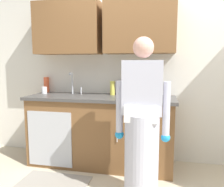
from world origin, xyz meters
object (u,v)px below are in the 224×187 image
at_px(bottle_water_tall, 112,88).
at_px(sponge, 127,95).
at_px(person_at_sink, 142,133).
at_px(cup_by_sink, 44,90).
at_px(sink, 71,96).
at_px(bottle_dish_liquid, 126,87).
at_px(bottle_soap, 119,88).
at_px(bottle_water_short, 158,89).
at_px(bottle_cleaner_spray, 46,85).

distance_m(bottle_water_tall, sponge, 0.22).
relative_size(person_at_sink, cup_by_sink, 16.76).
height_order(sink, bottle_dish_liquid, sink).
height_order(bottle_water_tall, bottle_soap, bottle_water_tall).
height_order(bottle_water_tall, bottle_water_short, same).
bearing_deg(person_at_sink, bottle_dish_liquid, 108.17).
xyz_separation_m(bottle_dish_liquid, bottle_water_tall, (-0.17, -0.08, -0.01)).
bearing_deg(bottle_water_short, cup_by_sink, -178.11).
bearing_deg(bottle_cleaner_spray, bottle_dish_liquid, 0.25).
height_order(bottle_cleaner_spray, sponge, bottle_cleaner_spray).
xyz_separation_m(bottle_water_tall, sponge, (0.21, -0.03, -0.08)).
bearing_deg(sponge, cup_by_sink, -178.78).
xyz_separation_m(bottle_soap, sponge, (0.13, -0.08, -0.07)).
bearing_deg(bottle_water_short, bottle_dish_liquid, 168.75).
bearing_deg(bottle_soap, bottle_water_short, -5.90).
relative_size(sink, cup_by_sink, 5.17).
bearing_deg(sponge, bottle_dish_liquid, 106.03).
distance_m(bottle_soap, bottle_water_short, 0.54).
bearing_deg(bottle_water_tall, cup_by_sink, -176.57).
relative_size(sink, bottle_cleaner_spray, 2.18).
distance_m(sink, bottle_water_tall, 0.58).
xyz_separation_m(bottle_cleaner_spray, bottle_water_short, (1.66, -0.08, -0.02)).
xyz_separation_m(bottle_dish_liquid, bottle_cleaner_spray, (-1.21, -0.01, 0.01)).
bearing_deg(bottle_soap, bottle_cleaner_spray, 178.57).
bearing_deg(bottle_water_tall, bottle_cleaner_spray, 175.74).
height_order(bottle_soap, sponge, bottle_soap).
height_order(person_at_sink, sponge, person_at_sink).
xyz_separation_m(person_at_sink, bottle_water_tall, (-0.48, 0.86, 0.34)).
xyz_separation_m(person_at_sink, bottle_dish_liquid, (-0.31, 0.94, 0.35)).
distance_m(bottle_dish_liquid, bottle_cleaner_spray, 1.21).
height_order(person_at_sink, bottle_water_short, person_at_sink).
relative_size(bottle_water_tall, sponge, 1.75).
relative_size(sink, sponge, 4.55).
height_order(bottle_soap, cup_by_sink, bottle_soap).
bearing_deg(sink, bottle_cleaner_spray, 155.18).
height_order(bottle_water_tall, cup_by_sink, bottle_water_tall).
xyz_separation_m(bottle_dish_liquid, cup_by_sink, (-1.17, -0.14, -0.06)).
distance_m(sink, cup_by_sink, 0.47).
bearing_deg(sink, cup_by_sink, 168.89).
xyz_separation_m(sink, cup_by_sink, (-0.45, 0.09, 0.06)).
relative_size(bottle_dish_liquid, cup_by_sink, 2.15).
relative_size(sink, bottle_water_short, 2.60).
xyz_separation_m(bottle_water_tall, bottle_soap, (0.08, 0.05, -0.01)).
height_order(cup_by_sink, sponge, cup_by_sink).
xyz_separation_m(bottle_cleaner_spray, cup_by_sink, (0.04, -0.14, -0.07)).
distance_m(bottle_water_tall, cup_by_sink, 1.00).
height_order(person_at_sink, cup_by_sink, person_at_sink).
bearing_deg(person_at_sink, cup_by_sink, 151.73).
distance_m(person_at_sink, bottle_water_short, 0.93).
relative_size(person_at_sink, bottle_water_tall, 8.44).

